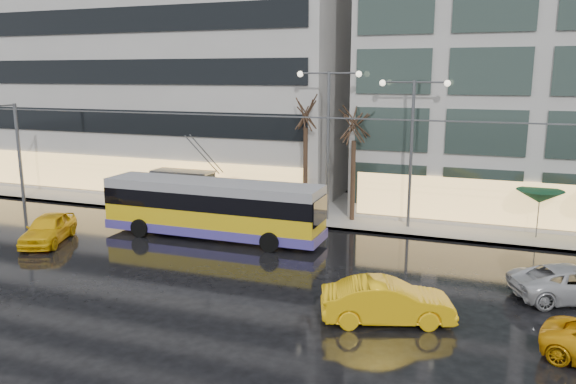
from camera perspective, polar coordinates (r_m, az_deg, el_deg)
The scene contains 18 objects.
ground at distance 26.22m, azimuth -7.08°, elevation -8.27°, with size 140.00×140.00×0.00m, color black.
sidewalk at distance 38.08m, azimuth 5.33°, elevation -1.71°, with size 80.00×10.00×0.15m, color gray.
kerb at distance 33.47m, azimuth 3.12°, elevation -3.58°, with size 80.00×0.10×0.15m, color slate.
building_left at distance 49.22m, azimuth -14.08°, elevation 14.06°, with size 34.00×14.00×22.00m, color #A5A29E.
trolleybus at distance 31.48m, azimuth -7.66°, elevation -1.86°, with size 12.55×4.91×5.81m.
catenary at distance 31.87m, azimuth 0.89°, elevation 3.33°, with size 42.24×5.12×7.00m.
bus_shelter at distance 38.71m, azimuth -10.95°, elevation 1.20°, with size 4.20×1.60×2.51m.
street_lamp_near at distance 34.07m, azimuth 4.11°, elevation 6.80°, with size 3.96×0.36×9.03m.
street_lamp_far at distance 33.06m, azimuth 12.49°, elevation 5.92°, with size 3.96×0.36×8.53m.
tree_a at distance 34.63m, azimuth 1.82°, elevation 8.73°, with size 3.20×3.20×8.40m.
tree_b at distance 34.04m, azimuth 6.75°, elevation 7.43°, with size 3.20×3.20×7.70m.
parasol_a at distance 33.53m, azimuth 24.20°, elevation -0.43°, with size 2.50×2.50×2.65m.
taxi_a at distance 33.15m, azimuth -23.17°, elevation -3.43°, with size 1.86×4.62×1.57m, color yellow.
taxi_b at distance 21.34m, azimuth 10.04°, elevation -10.90°, with size 1.69×4.84×1.60m, color yellow.
sedan_silver at distance 25.78m, azimuth 27.13°, elevation -8.24°, with size 2.34×5.07×1.41m, color #B1B1B6.
pedestrian_a at distance 37.57m, azimuth -5.39°, elevation 0.51°, with size 1.26×1.27×2.19m.
pedestrian_b at distance 36.39m, azimuth -6.34°, elevation -0.78°, with size 1.11×1.10×1.81m.
pedestrian_c at distance 38.08m, azimuth -11.11°, elevation -0.03°, with size 1.39×1.17×2.11m.
Camera 1 is at (11.47, -21.79, 9.00)m, focal length 35.00 mm.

